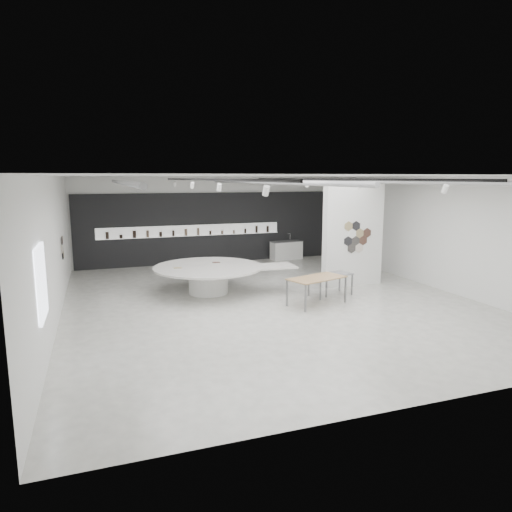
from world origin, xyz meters
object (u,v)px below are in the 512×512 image
object	(u,v)px
sample_table_wood	(317,279)
kitchen_counter	(286,250)
partition_column	(353,234)
sample_table_stone	(331,276)
display_island	(211,275)

from	to	relation	value
sample_table_wood	kitchen_counter	world-z (taller)	kitchen_counter
partition_column	kitchen_counter	xyz separation A→B (m)	(-0.15, 5.52, -1.37)
sample_table_wood	sample_table_stone	distance (m)	1.21
display_island	sample_table_stone	size ratio (longest dim) A/B	3.14
kitchen_counter	sample_table_wood	bearing A→B (deg)	-113.82
sample_table_wood	sample_table_stone	bearing A→B (deg)	41.52
display_island	kitchen_counter	distance (m)	6.96
sample_table_wood	display_island	bearing A→B (deg)	138.42
partition_column	sample_table_wood	xyz separation A→B (m)	(-2.31, -1.86, -1.04)
sample_table_stone	kitchen_counter	xyz separation A→B (m)	(1.26, 6.58, -0.22)
partition_column	sample_table_stone	bearing A→B (deg)	-143.09
partition_column	kitchen_counter	distance (m)	5.69
partition_column	display_island	bearing A→B (deg)	174.17
partition_column	kitchen_counter	world-z (taller)	partition_column
partition_column	sample_table_wood	bearing A→B (deg)	-141.22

